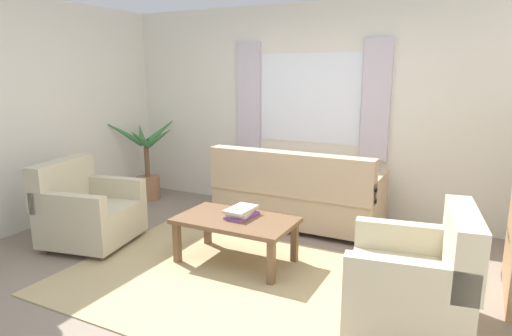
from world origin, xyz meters
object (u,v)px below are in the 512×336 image
Objects in this scene: armchair_left at (87,211)px; potted_plant at (147,164)px; coffee_table at (236,224)px; couch at (296,196)px; book_stack_on_table at (241,212)px; armchair_right at (416,280)px.

armchair_left is 1.71m from potted_plant.
coffee_table is 0.94× the size of potted_plant.
armchair_left is 1.65m from coffee_table.
couch is 1.21m from coffee_table.
coffee_table is (-0.12, -1.21, 0.01)m from couch.
potted_plant is at bearing -2.77° from couch.
couch is 1.62× the size of potted_plant.
potted_plant is (-2.20, 1.32, 0.11)m from coffee_table.
coffee_table is 2.57m from potted_plant.
armchair_left reaches higher than book_stack_on_table.
book_stack_on_table is at bearing 85.23° from couch.
book_stack_on_table is at bearing 68.05° from coffee_table.
couch is 2.19m from armchair_right.
couch is 2.33m from potted_plant.
potted_plant is at bearing 150.59° from book_stack_on_table.
book_stack_on_table is (0.03, 0.06, 0.10)m from coffee_table.
armchair_left is at bearing 40.61° from couch.
potted_plant reaches higher than armchair_left.
armchair_right is 0.81× the size of potted_plant.
coffee_table is (1.62, 0.29, 0.03)m from armchair_left.
armchair_right is (1.53, -1.56, -0.01)m from couch.
armchair_right reaches higher than book_stack_on_table.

